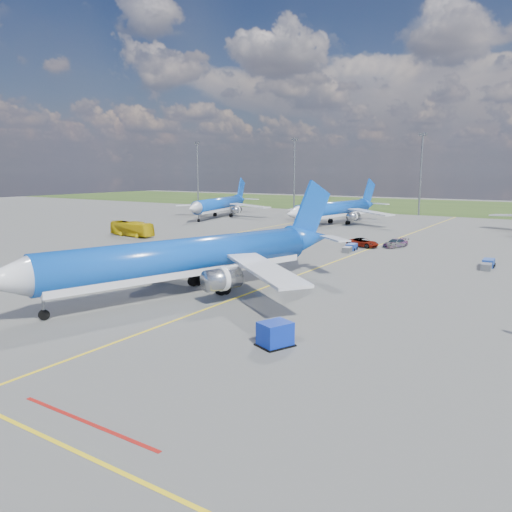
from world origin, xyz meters
The scene contains 14 objects.
ground centered at (0.00, 0.00, 0.00)m, with size 400.00×400.00×0.00m, color #565653.
grass_strip centered at (0.00, 150.00, 0.00)m, with size 400.00×80.00×0.01m, color #2D4719.
taxiway_lines centered at (0.17, 27.70, 0.01)m, with size 60.25×160.00×0.02m.
floodlight_masts centered at (10.00, 110.00, 12.56)m, with size 202.20×0.50×22.70m.
bg_jet_nw centered at (-53.23, 74.10, 0.00)m, with size 29.15×38.26×10.02m, color #0D49B9, non-canonical shape.
bg_jet_nnw centered at (-19.91, 73.91, 0.00)m, with size 29.55×38.79×10.16m, color #0D49B9, non-canonical shape.
main_airliner centered at (-5.20, 4.87, 0.00)m, with size 32.03×42.04×11.01m, color #0D49B9, non-canonical shape.
uld_container centered at (10.25, -3.28, 0.88)m, with size 1.76×2.20×1.76m, color #0B28A3.
apron_bus centered at (-43.88, 33.97, 1.43)m, with size 2.41×10.30×2.87m, color gold.
service_car_a centered at (-23.25, 20.21, 0.58)m, with size 1.37×3.42×1.16m, color #999999.
service_car_b centered at (-1.67, 45.10, 0.74)m, with size 2.45×5.32×1.48m, color #999999.
service_car_c centered at (2.96, 47.75, 0.70)m, with size 1.96×4.83×1.40m, color #999999.
baggage_tug_w centered at (18.56, 36.66, 0.49)m, with size 1.45×4.74×1.05m.
baggage_tug_c centered at (-1.84, 40.12, 0.48)m, with size 1.71×4.67×1.03m.
Camera 1 is at (27.77, -32.93, 12.51)m, focal length 35.00 mm.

